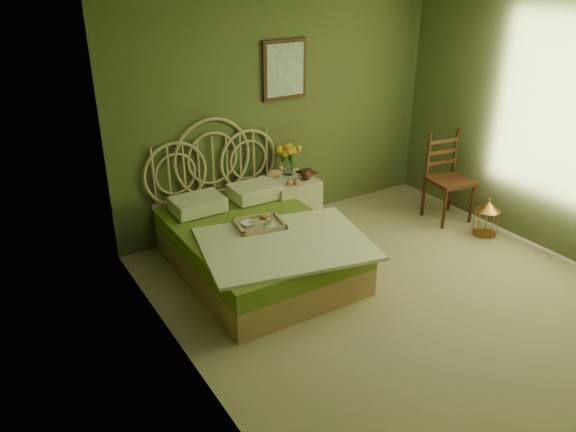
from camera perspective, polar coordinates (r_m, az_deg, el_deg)
floor at (r=5.28m, az=12.22°, el=-8.72°), size 4.50×4.50×0.00m
wall_back at (r=6.40m, az=-0.69°, el=10.68°), size 4.00×0.00×4.00m
wall_left at (r=3.65m, az=-9.43°, el=-1.02°), size 0.00×4.50×4.50m
wall_right at (r=6.23m, az=27.03°, el=7.57°), size 0.00×4.50×4.50m
wall_art at (r=6.30m, az=-0.34°, el=14.64°), size 0.54×0.04×0.64m
bed at (r=5.57m, az=-3.34°, el=-2.73°), size 1.71×2.16×1.33m
nightstand at (r=6.43m, az=0.20°, el=1.93°), size 0.54×0.54×1.02m
chair at (r=6.85m, az=15.69°, el=4.37°), size 0.52×0.52×1.04m
birdcage at (r=6.68m, az=19.51°, el=-0.25°), size 0.26×0.26×0.40m
book_lower at (r=6.43m, az=1.49°, el=4.25°), size 0.21×0.25×0.02m
book_upper at (r=6.43m, az=1.49°, el=4.41°), size 0.17×0.22×0.02m
cereal_bowl at (r=5.41m, az=-4.06°, el=-0.80°), size 0.16×0.16×0.03m
coffee_cup at (r=5.39m, az=-1.83°, el=-0.64°), size 0.08×0.08×0.07m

